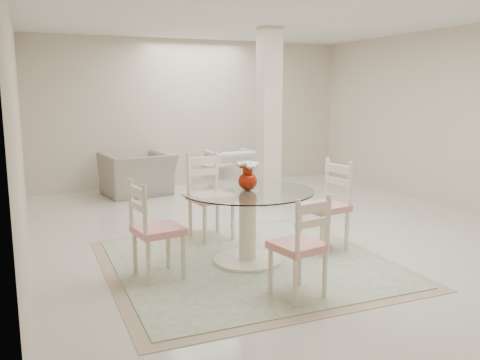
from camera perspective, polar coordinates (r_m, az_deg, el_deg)
name	(u,v)px	position (r m, az deg, el deg)	size (l,w,h in m)	color
ground	(277,229)	(6.65, 4.18, -5.49)	(7.00, 7.00, 0.00)	beige
room_shell	(279,84)	(6.40, 4.39, 10.72)	(6.02, 7.02, 2.71)	beige
column	(269,119)	(7.80, 3.25, 6.91)	(0.30, 0.30, 2.70)	beige
area_rug	(247,263)	(5.36, 0.84, -9.26)	(2.86, 2.86, 0.02)	tan
dining_table	(248,227)	(5.24, 0.85, -5.25)	(1.35, 1.35, 0.78)	#F2E0C7
red_vase	(248,175)	(5.12, 0.91, 0.52)	(0.23, 0.21, 0.30)	#A01A04
dining_chair_east	(329,199)	(5.73, 9.96, -2.09)	(0.52, 0.52, 1.12)	#F0E7C5
dining_chair_north	(208,190)	(6.09, -3.61, -1.07)	(0.52, 0.52, 1.15)	beige
dining_chair_west	(151,223)	(4.83, -9.96, -4.76)	(0.49, 0.49, 1.06)	beige
dining_chair_south	(303,239)	(4.36, 7.11, -6.60)	(0.48, 0.48, 1.02)	beige
recliner_taupe	(137,174)	(8.84, -11.44, 0.65)	(1.11, 0.97, 0.72)	gray
armchair_white	(231,170)	(9.13, -1.00, 1.17)	(0.78, 0.80, 0.73)	silver
side_table	(217,182)	(8.57, -2.57, -0.17)	(0.53, 0.53, 0.55)	tan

